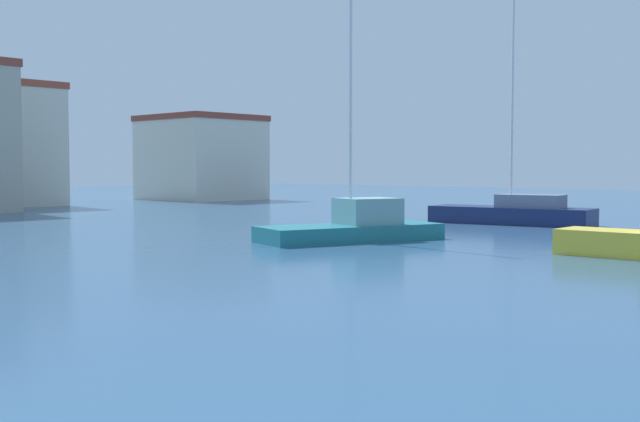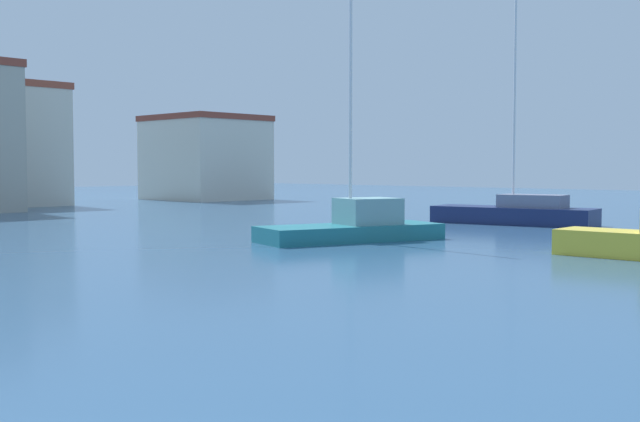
{
  "view_description": "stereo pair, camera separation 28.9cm",
  "coord_description": "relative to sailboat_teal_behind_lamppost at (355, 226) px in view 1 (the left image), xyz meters",
  "views": [
    {
      "loc": [
        -1.4,
        -4.47,
        2.82
      ],
      "look_at": [
        20.24,
        15.76,
        1.16
      ],
      "focal_mm": 43.41,
      "sensor_mm": 36.0,
      "label": 1
    },
    {
      "loc": [
        -1.2,
        -4.68,
        2.82
      ],
      "look_at": [
        20.24,
        15.76,
        1.16
      ],
      "focal_mm": 43.41,
      "sensor_mm": 36.0,
      "label": 2
    }
  ],
  "objects": [
    {
      "name": "water",
      "position": [
        -6.36,
        5.05,
        -0.57
      ],
      "size": [
        160.0,
        160.0,
        0.0
      ],
      "primitive_type": "plane",
      "color": "#2D5175",
      "rests_on": "ground"
    },
    {
      "name": "sailboat_teal_behind_lamppost",
      "position": [
        0.0,
        0.0,
        0.0
      ],
      "size": [
        7.65,
        4.6,
        9.6
      ],
      "color": "#1E707A",
      "rests_on": "water"
    },
    {
      "name": "sailboat_navy_far_left",
      "position": [
        11.97,
        -0.22,
        0.03
      ],
      "size": [
        3.63,
        8.28,
        11.22
      ],
      "color": "#19234C",
      "rests_on": "water"
    },
    {
      "name": "warehouse_block",
      "position": [
        20.08,
        35.05,
        3.13
      ],
      "size": [
        8.31,
        9.23,
        7.39
      ],
      "color": "beige",
      "rests_on": "ground"
    }
  ]
}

